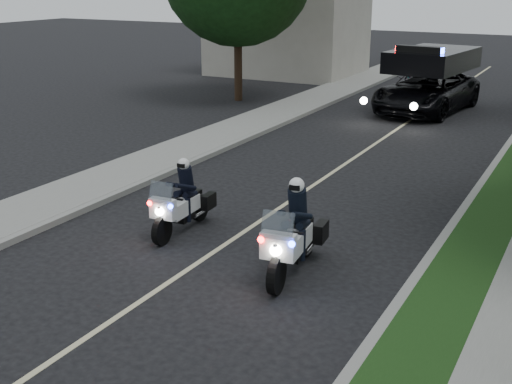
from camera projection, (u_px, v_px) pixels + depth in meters
ground at (171, 281)px, 12.42m from camera, size 120.00×120.00×0.00m
curb_right at (489, 173)px, 18.93m from camera, size 0.20×60.00×0.15m
curb_left at (241, 141)px, 22.61m from camera, size 0.20×60.00×0.15m
sidewalk_left at (214, 138)px, 23.10m from camera, size 2.00×60.00×0.16m
building_far at (288, 12)px, 37.58m from camera, size 8.00×6.00×7.00m
lane_marking at (354, 158)px, 20.79m from camera, size 0.12×50.00×0.01m
police_moto_left at (183, 231)px, 14.84m from camera, size 0.81×2.02×1.68m
police_moto_right at (292, 272)px, 12.79m from camera, size 1.04×2.30×1.89m
police_suv at (425, 111)px, 27.94m from camera, size 3.60×6.52×3.02m
bicycle at (411, 87)px, 34.22m from camera, size 0.87×1.94×0.98m
cyclist at (411, 87)px, 34.22m from camera, size 0.71×0.50×1.89m
tree_left_near at (238, 100)px, 30.47m from camera, size 8.65×8.65×11.23m
tree_left_far at (308, 70)px, 40.29m from camera, size 7.77×7.77×10.48m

